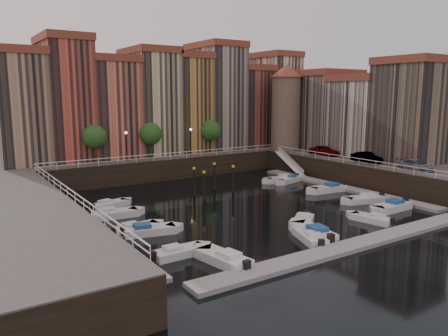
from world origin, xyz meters
TOP-DOWN VIEW (x-y plane):
  - ground at (0.00, 0.00)m, footprint 200.00×200.00m
  - quay_far at (0.00, 26.00)m, footprint 80.00×20.00m
  - quay_right at (28.00, -2.00)m, footprint 20.00×36.00m
  - dock_left at (-16.20, -1.00)m, footprint 2.00×28.00m
  - dock_right at (16.20, -1.00)m, footprint 2.00×28.00m
  - dock_near at (0.00, -17.00)m, footprint 30.00×2.00m
  - mountains at (1.72, 110.00)m, footprint 145.00×100.00m
  - far_terrace at (3.31, 23.50)m, footprint 48.70×10.30m
  - right_terrace at (26.50, 3.80)m, footprint 9.30×24.30m
  - corner_tower at (20.00, 14.50)m, footprint 5.20×5.20m
  - promenade_trees at (-1.33, 18.20)m, footprint 21.20×3.20m
  - street_lamps at (-1.00, 17.20)m, footprint 10.36×0.36m
  - railings at (0.00, 4.88)m, footprint 36.08×34.04m
  - gangway at (17.10, 10.00)m, footprint 2.78×8.32m
  - mooring_pilings at (0.27, 5.28)m, footprint 5.45×4.85m
  - boat_left_0 at (-12.78, -11.05)m, footprint 4.37×1.67m
  - boat_left_1 at (-12.56, -4.88)m, footprint 4.88×2.63m
  - boat_left_2 at (-13.26, -3.64)m, footprint 4.47×1.96m
  - boat_left_3 at (-13.42, 1.96)m, footprint 5.04×2.24m
  - boat_left_4 at (-12.41, 5.88)m, footprint 4.51×2.65m
  - boat_right_0 at (12.34, -11.58)m, footprint 5.25×2.07m
  - boat_right_1 at (12.78, -7.74)m, footprint 4.98×2.85m
  - boat_right_2 at (13.37, -1.55)m, footprint 5.23×2.47m
  - boat_right_3 at (13.27, 5.79)m, footprint 4.92×2.99m
  - boat_right_4 at (12.53, 6.46)m, footprint 4.91×2.28m
  - boat_near_0 at (-10.63, -14.20)m, footprint 2.50×5.05m
  - boat_near_1 at (-1.85, -13.98)m, footprint 2.87×4.45m
  - boat_near_2 at (-0.82, -13.31)m, footprint 2.79×5.37m
  - boat_near_3 at (7.06, -13.26)m, footprint 2.29×4.33m
  - car_a at (20.60, 6.32)m, footprint 3.05×4.89m
  - car_b at (20.10, -1.77)m, footprint 1.82×4.54m
  - car_c at (20.59, -8.65)m, footprint 1.87×4.50m
  - boat_extra_761 at (0.70, -10.36)m, footprint 4.37×3.97m

SIDE VIEW (x-z plane):
  - ground at x=0.00m, z-range 0.00..0.00m
  - dock_left at x=-16.20m, z-range 0.00..0.35m
  - dock_right at x=16.20m, z-range 0.00..0.35m
  - dock_near at x=0.00m, z-range 0.00..0.35m
  - boat_near_3 at x=7.06m, z-range -0.16..0.81m
  - boat_left_0 at x=-12.78m, z-range -0.16..0.84m
  - boat_near_1 at x=-1.85m, z-range -0.16..0.84m
  - boat_left_4 at x=-12.41m, z-range -0.16..0.84m
  - boat_left_2 at x=-13.26m, z-range -0.16..0.85m
  - boat_extra_761 at x=0.70m, z-range -0.17..0.88m
  - boat_left_1 at x=-12.56m, z-range -0.18..0.91m
  - boat_right_3 at x=13.27m, z-range -0.18..0.92m
  - boat_right_4 at x=12.53m, z-range -0.18..0.92m
  - boat_right_1 at x=12.78m, z-range -0.18..0.93m
  - boat_near_0 at x=-10.63m, z-range -0.18..0.95m
  - boat_left_3 at x=-13.42m, z-range -0.19..0.95m
  - boat_right_2 at x=13.37m, z-range -0.19..0.98m
  - boat_right_0 at x=12.34m, z-range -0.20..1.00m
  - boat_near_2 at x=-0.82m, z-range -0.20..1.01m
  - quay_far at x=0.00m, z-range 0.00..3.00m
  - quay_right at x=28.00m, z-range 0.00..3.00m
  - mooring_pilings at x=0.27m, z-range -0.24..3.54m
  - gangway at x=17.10m, z-range 0.05..3.78m
  - car_c at x=20.59m, z-range 3.00..4.30m
  - car_b at x=20.10m, z-range 3.00..4.47m
  - car_a at x=20.60m, z-range 3.00..4.55m
  - railings at x=0.00m, z-range 3.53..4.05m
  - street_lamps at x=-1.00m, z-range 3.81..7.99m
  - promenade_trees at x=-1.33m, z-range 3.98..9.18m
  - mountains at x=1.72m, z-range -1.08..16.92m
  - right_terrace at x=26.50m, z-range 2.56..16.56m
  - corner_tower at x=20.00m, z-range 3.29..17.09m
  - far_terrace at x=3.31m, z-range 2.20..19.70m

